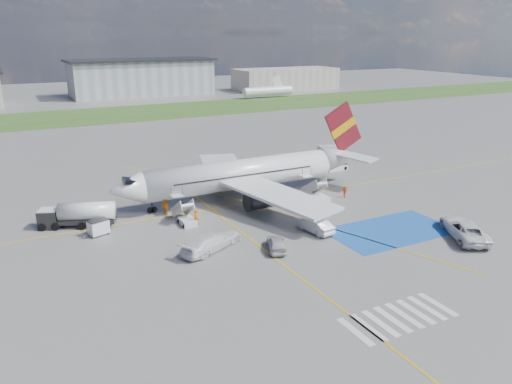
# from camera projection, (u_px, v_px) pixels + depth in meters

# --- Properties ---
(ground) EXTENTS (400.00, 400.00, 0.00)m
(ground) POSITION_uv_depth(u_px,v_px,m) (296.00, 234.00, 54.80)
(ground) COLOR #60605E
(ground) RESTS_ON ground
(grass_strip) EXTENTS (400.00, 30.00, 0.01)m
(grass_strip) POSITION_uv_depth(u_px,v_px,m) (110.00, 115.00, 135.02)
(grass_strip) COLOR #2D4C1E
(grass_strip) RESTS_ON ground
(taxiway_line_main) EXTENTS (120.00, 0.20, 0.01)m
(taxiway_line_main) POSITION_uv_depth(u_px,v_px,m) (247.00, 203.00, 64.93)
(taxiway_line_main) COLOR gold
(taxiway_line_main) RESTS_ON ground
(taxiway_line_cross) EXTENTS (0.20, 60.00, 0.01)m
(taxiway_line_cross) POSITION_uv_depth(u_px,v_px,m) (307.00, 283.00, 44.15)
(taxiway_line_cross) COLOR gold
(taxiway_line_cross) RESTS_ON ground
(taxiway_line_diag) EXTENTS (20.71, 56.45, 0.01)m
(taxiway_line_diag) POSITION_uv_depth(u_px,v_px,m) (247.00, 203.00, 64.93)
(taxiway_line_diag) COLOR gold
(taxiway_line_diag) RESTS_ON ground
(staging_box) EXTENTS (14.00, 8.00, 0.01)m
(staging_box) POSITION_uv_depth(u_px,v_px,m) (390.00, 231.00, 55.83)
(staging_box) COLOR #1B50A3
(staging_box) RESTS_ON ground
(crosswalk) EXTENTS (9.00, 4.00, 0.01)m
(crosswalk) POSITION_uv_depth(u_px,v_px,m) (398.00, 317.00, 38.80)
(crosswalk) COLOR silver
(crosswalk) RESTS_ON ground
(terminal_centre) EXTENTS (48.00, 18.00, 12.00)m
(terminal_centre) POSITION_uv_depth(u_px,v_px,m) (142.00, 78.00, 175.79)
(terminal_centre) COLOR gray
(terminal_centre) RESTS_ON ground
(terminal_east) EXTENTS (40.00, 16.00, 8.00)m
(terminal_east) POSITION_uv_depth(u_px,v_px,m) (286.00, 79.00, 194.73)
(terminal_east) COLOR gray
(terminal_east) RESTS_ON ground
(airliner) EXTENTS (36.81, 32.95, 11.92)m
(airliner) POSITION_uv_depth(u_px,v_px,m) (250.00, 173.00, 66.25)
(airliner) COLOR silver
(airliner) RESTS_ON ground
(airstairs_fwd) EXTENTS (1.90, 5.20, 3.60)m
(airstairs_fwd) POSITION_uv_depth(u_px,v_px,m) (186.00, 218.00, 57.77)
(airstairs_fwd) COLOR silver
(airstairs_fwd) RESTS_ON ground
(airstairs_aft) EXTENTS (1.90, 5.20, 3.60)m
(airstairs_aft) POSITION_uv_depth(u_px,v_px,m) (319.00, 195.00, 65.93)
(airstairs_aft) COLOR silver
(airstairs_aft) RESTS_ON ground
(fuel_tanker) EXTENTS (8.57, 5.21, 2.86)m
(fuel_tanker) POSITION_uv_depth(u_px,v_px,m) (78.00, 217.00, 56.69)
(fuel_tanker) COLOR black
(fuel_tanker) RESTS_ON ground
(gpu_cart) EXTENTS (2.38, 1.89, 1.73)m
(gpu_cart) POSITION_uv_depth(u_px,v_px,m) (99.00, 228.00, 54.44)
(gpu_cart) COLOR silver
(gpu_cart) RESTS_ON ground
(belt_loader) EXTENTS (5.02, 1.96, 1.49)m
(belt_loader) POSITION_uv_depth(u_px,v_px,m) (334.00, 168.00, 80.37)
(belt_loader) COLOR silver
(belt_loader) RESTS_ON ground
(car_silver_a) EXTENTS (3.16, 4.58, 1.45)m
(car_silver_a) POSITION_uv_depth(u_px,v_px,m) (276.00, 244.00, 50.62)
(car_silver_a) COLOR #B5B7BC
(car_silver_a) RESTS_ON ground
(car_silver_b) EXTENTS (2.30, 5.01, 1.59)m
(car_silver_b) POSITION_uv_depth(u_px,v_px,m) (315.00, 225.00, 55.21)
(car_silver_b) COLOR silver
(car_silver_b) RESTS_ON ground
(van_white_a) EXTENTS (5.80, 7.23, 2.47)m
(van_white_a) POSITION_uv_depth(u_px,v_px,m) (465.00, 226.00, 53.82)
(van_white_a) COLOR white
(van_white_a) RESTS_ON ground
(van_white_b) EXTENTS (6.34, 4.75, 2.31)m
(van_white_b) POSITION_uv_depth(u_px,v_px,m) (212.00, 239.00, 50.75)
(van_white_b) COLOR white
(van_white_b) RESTS_ON ground
(crew_fwd) EXTENTS (0.73, 0.52, 1.87)m
(crew_fwd) POSITION_uv_depth(u_px,v_px,m) (196.00, 218.00, 57.05)
(crew_fwd) COLOR orange
(crew_fwd) RESTS_ON ground
(crew_nose) EXTENTS (0.94, 1.10, 1.98)m
(crew_nose) POSITION_uv_depth(u_px,v_px,m) (165.00, 207.00, 60.58)
(crew_nose) COLOR orange
(crew_nose) RESTS_ON ground
(crew_aft) EXTENTS (0.40, 0.92, 1.56)m
(crew_aft) POSITION_uv_depth(u_px,v_px,m) (345.00, 192.00, 66.93)
(crew_aft) COLOR orange
(crew_aft) RESTS_ON ground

